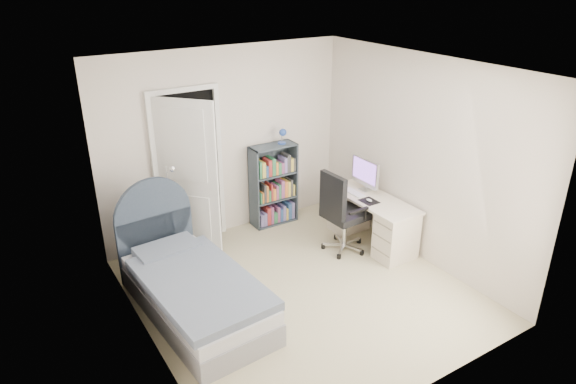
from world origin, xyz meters
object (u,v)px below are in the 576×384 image
bookcase (274,187)px  desk (371,218)px  floor_lamp (174,227)px  nightstand (151,240)px  office_chair (340,209)px  bed (192,288)px

bookcase → desk: size_ratio=1.04×
floor_lamp → desk: (2.39, -0.80, -0.18)m
nightstand → office_chair: 2.36m
bed → bookcase: bookcase is taller
nightstand → desk: (2.63, -0.99, 0.01)m
nightstand → floor_lamp: size_ratio=0.40×
bookcase → office_chair: 1.18m
bookcase → desk: (0.77, -1.19, -0.18)m
floor_lamp → bookcase: bookcase is taller
desk → office_chair: size_ratio=1.22×
nightstand → office_chair: (2.14, -0.95, 0.25)m
office_chair → bookcase: bearing=103.7°
nightstand → floor_lamp: bearing=-37.9°
bed → nightstand: size_ratio=3.86×
nightstand → desk: bearing=-20.6°
floor_lamp → bookcase: bearing=13.4°
nightstand → floor_lamp: (0.24, -0.19, 0.19)m
nightstand → office_chair: office_chair is taller
bed → office_chair: 2.10m
nightstand → bookcase: bookcase is taller
bed → bookcase: bearing=36.2°
nightstand → desk: desk is taller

